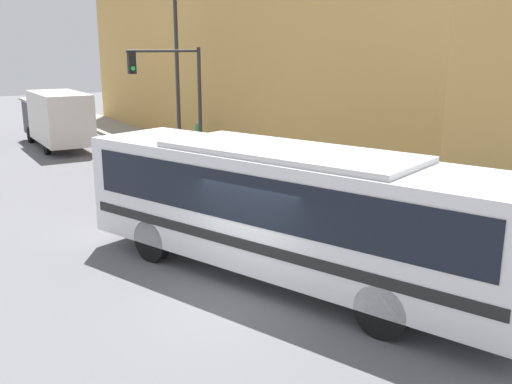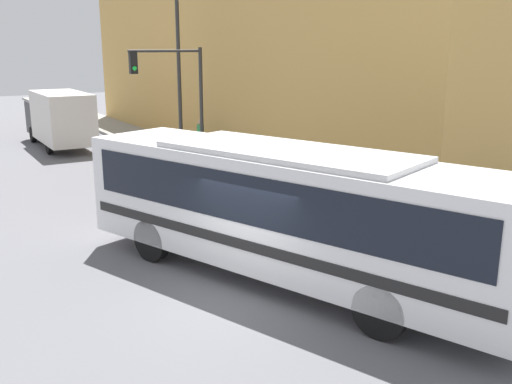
# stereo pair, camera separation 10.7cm
# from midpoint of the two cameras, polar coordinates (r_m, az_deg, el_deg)

# --- Properties ---
(ground_plane) EXTENTS (120.00, 120.00, 0.00)m
(ground_plane) POSITION_cam_midpoint_polar(r_m,az_deg,el_deg) (12.74, -1.76, -10.60)
(ground_plane) COLOR slate
(sidewalk) EXTENTS (2.73, 70.00, 0.17)m
(sidewalk) POSITION_cam_midpoint_polar(r_m,az_deg,el_deg) (32.64, -10.27, 4.76)
(sidewalk) COLOR gray
(sidewalk) RESTS_ON ground_plane
(building_facade) EXTENTS (6.00, 32.95, 9.71)m
(building_facade) POSITION_cam_midpoint_polar(r_m,az_deg,el_deg) (31.81, -1.40, 13.38)
(building_facade) COLOR tan
(building_facade) RESTS_ON ground_plane
(city_bus) EXTENTS (6.18, 11.24, 3.16)m
(city_bus) POSITION_cam_midpoint_polar(r_m,az_deg,el_deg) (13.11, 2.86, -1.28)
(city_bus) COLOR white
(city_bus) RESTS_ON ground_plane
(delivery_truck) EXTENTS (2.29, 7.52, 3.05)m
(delivery_truck) POSITION_cam_midpoint_polar(r_m,az_deg,el_deg) (33.04, -19.40, 7.05)
(delivery_truck) COLOR silver
(delivery_truck) RESTS_ON ground_plane
(fire_hydrant) EXTENTS (0.27, 0.36, 0.79)m
(fire_hydrant) POSITION_cam_midpoint_polar(r_m,az_deg,el_deg) (18.11, 6.54, -1.18)
(fire_hydrant) COLOR gold
(fire_hydrant) RESTS_ON sidewalk
(traffic_light_pole) EXTENTS (3.28, 0.35, 5.19)m
(traffic_light_pole) POSITION_cam_midpoint_polar(r_m,az_deg,el_deg) (24.83, -8.20, 10.40)
(traffic_light_pole) COLOR #2D2D2D
(traffic_light_pole) RESTS_ON sidewalk
(parking_meter) EXTENTS (0.14, 0.14, 1.40)m
(parking_meter) POSITION_cam_midpoint_polar(r_m,az_deg,el_deg) (20.75, 0.69, 2.47)
(parking_meter) COLOR #2D2D2D
(parking_meter) RESTS_ON sidewalk
(street_lamp) EXTENTS (2.94, 0.28, 8.23)m
(street_lamp) POSITION_cam_midpoint_polar(r_m,az_deg,el_deg) (27.47, -8.76, 13.43)
(street_lamp) COLOR #2D2D2D
(street_lamp) RESTS_ON sidewalk
(pedestrian_near_corner) EXTENTS (0.34, 0.34, 1.81)m
(pedestrian_near_corner) POSITION_cam_midpoint_polar(r_m,az_deg,el_deg) (27.83, -5.83, 5.39)
(pedestrian_near_corner) COLOR slate
(pedestrian_near_corner) RESTS_ON sidewalk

